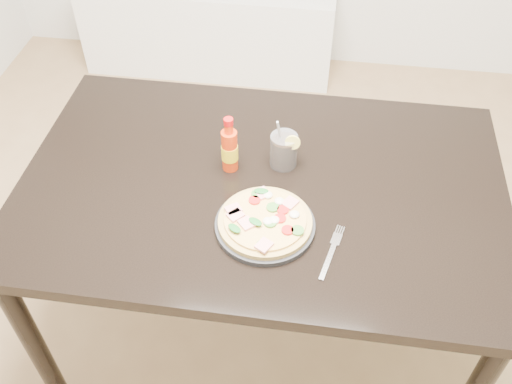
# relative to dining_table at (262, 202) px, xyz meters

# --- Properties ---
(dining_table) EXTENTS (1.40, 0.90, 0.75)m
(dining_table) POSITION_rel_dining_table_xyz_m (0.00, 0.00, 0.00)
(dining_table) COLOR black
(dining_table) RESTS_ON ground
(plate) EXTENTS (0.27, 0.27, 0.02)m
(plate) POSITION_rel_dining_table_xyz_m (0.03, -0.17, 0.09)
(plate) COLOR #222325
(plate) RESTS_ON dining_table
(pizza) EXTENTS (0.25, 0.25, 0.03)m
(pizza) POSITION_rel_dining_table_xyz_m (0.03, -0.17, 0.11)
(pizza) COLOR tan
(pizza) RESTS_ON plate
(hot_sauce_bottle) EXTENTS (0.06, 0.06, 0.18)m
(hot_sauce_bottle) POSITION_rel_dining_table_xyz_m (-0.10, 0.05, 0.16)
(hot_sauce_bottle) COLOR red
(hot_sauce_bottle) RESTS_ON dining_table
(cola_cup) EXTENTS (0.09, 0.08, 0.17)m
(cola_cup) POSITION_rel_dining_table_xyz_m (0.05, 0.09, 0.13)
(cola_cup) COLOR black
(cola_cup) RESTS_ON dining_table
(fork) EXTENTS (0.06, 0.19, 0.00)m
(fork) POSITION_rel_dining_table_xyz_m (0.21, -0.23, 0.09)
(fork) COLOR silver
(fork) RESTS_ON dining_table
(media_console) EXTENTS (1.40, 0.34, 0.50)m
(media_console) POSITION_rel_dining_table_xyz_m (-0.53, 1.68, -0.42)
(media_console) COLOR white
(media_console) RESTS_ON ground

